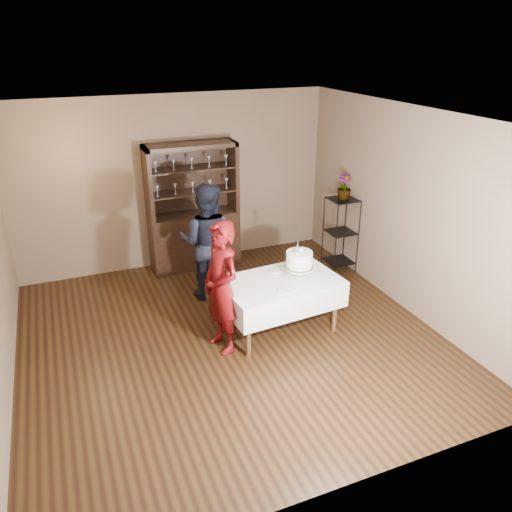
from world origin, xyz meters
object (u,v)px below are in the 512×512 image
object	(u,v)px
woman	(222,288)
man	(207,242)
china_hutch	(194,227)
cake	(299,261)
plant_etagere	(341,232)
cake_table	(280,292)
potted_plant	(344,187)

from	to	relation	value
woman	man	size ratio (longest dim) A/B	0.97
china_hutch	cake	world-z (taller)	china_hutch
plant_etagere	woman	xyz separation A→B (m)	(-2.43, -1.37, 0.16)
woman	man	world-z (taller)	man
plant_etagere	cake_table	size ratio (longest dim) A/B	0.79
china_hutch	cake	distance (m)	2.42
man	potted_plant	distance (m)	2.25
man	potted_plant	bearing A→B (deg)	-149.41
potted_plant	cake	bearing A→B (deg)	-137.87
plant_etagere	man	world-z (taller)	man
cake	potted_plant	distance (m)	1.90
plant_etagere	man	xyz separation A→B (m)	(-2.19, -0.04, 0.19)
woman	man	bearing A→B (deg)	157.76
cake_table	plant_etagere	bearing A→B (deg)	38.03
china_hutch	plant_etagere	distance (m)	2.33
cake_table	china_hutch	bearing A→B (deg)	100.86
potted_plant	cake_table	bearing A→B (deg)	-142.20
plant_etagere	cake_table	world-z (taller)	plant_etagere
man	potted_plant	xyz separation A→B (m)	(2.19, 0.03, 0.54)
woman	man	distance (m)	1.35
woman	cake	distance (m)	1.07
man	potted_plant	size ratio (longest dim) A/B	4.29
china_hutch	plant_etagere	world-z (taller)	china_hutch
woman	potted_plant	xyz separation A→B (m)	(2.42, 1.35, 0.57)
plant_etagere	cake_table	distance (m)	2.08
cake_table	woman	distance (m)	0.84
plant_etagere	potted_plant	world-z (taller)	potted_plant
plant_etagere	cake	distance (m)	1.87
potted_plant	man	bearing A→B (deg)	-179.34
woman	potted_plant	world-z (taller)	woman
woman	cake	size ratio (longest dim) A/B	3.20
plant_etagere	potted_plant	distance (m)	0.73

